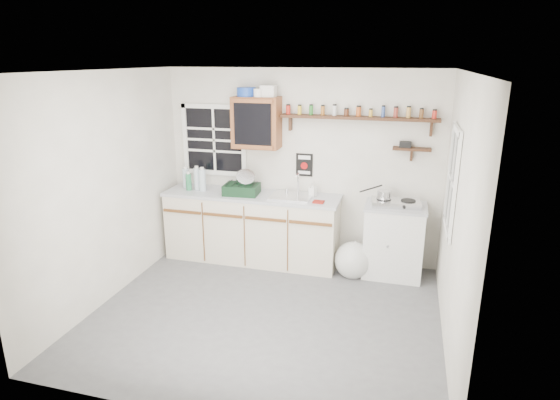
# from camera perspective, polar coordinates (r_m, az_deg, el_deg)

# --- Properties ---
(room) EXTENTS (3.64, 3.24, 2.54)m
(room) POSITION_cam_1_polar(r_m,az_deg,el_deg) (4.64, -1.87, -0.18)
(room) COLOR #525254
(room) RESTS_ON ground
(main_cabinet) EXTENTS (2.31, 0.63, 0.92)m
(main_cabinet) POSITION_cam_1_polar(r_m,az_deg,el_deg) (6.24, -3.43, -3.29)
(main_cabinet) COLOR beige
(main_cabinet) RESTS_ON floor
(right_cabinet) EXTENTS (0.73, 0.57, 0.91)m
(right_cabinet) POSITION_cam_1_polar(r_m,az_deg,el_deg) (5.96, 13.67, -4.78)
(right_cabinet) COLOR silver
(right_cabinet) RESTS_ON floor
(sink) EXTENTS (0.52, 0.44, 0.29)m
(sink) POSITION_cam_1_polar(r_m,az_deg,el_deg) (5.95, 1.42, 0.50)
(sink) COLOR silver
(sink) RESTS_ON main_cabinet
(upper_cabinet) EXTENTS (0.60, 0.32, 0.65)m
(upper_cabinet) POSITION_cam_1_polar(r_m,az_deg,el_deg) (6.03, -2.89, 9.40)
(upper_cabinet) COLOR brown
(upper_cabinet) RESTS_ON wall_back
(upper_cabinet_clutter) EXTENTS (0.50, 0.24, 0.14)m
(upper_cabinet_clutter) POSITION_cam_1_polar(r_m,az_deg,el_deg) (5.99, -3.07, 13.04)
(upper_cabinet_clutter) COLOR #193FA4
(upper_cabinet_clutter) RESTS_ON upper_cabinet
(spice_shelf) EXTENTS (1.91, 0.18, 0.35)m
(spice_shelf) POSITION_cam_1_polar(r_m,az_deg,el_deg) (5.82, 9.52, 9.98)
(spice_shelf) COLOR black
(spice_shelf) RESTS_ON wall_back
(secondary_shelf) EXTENTS (0.45, 0.16, 0.24)m
(secondary_shelf) POSITION_cam_1_polar(r_m,az_deg,el_deg) (5.85, 15.55, 6.10)
(secondary_shelf) COLOR black
(secondary_shelf) RESTS_ON wall_back
(warning_sign) EXTENTS (0.22, 0.02, 0.30)m
(warning_sign) POSITION_cam_1_polar(r_m,az_deg,el_deg) (6.11, 2.98, 4.30)
(warning_sign) COLOR black
(warning_sign) RESTS_ON wall_back
(window_back) EXTENTS (0.93, 0.03, 0.98)m
(window_back) POSITION_cam_1_polar(r_m,az_deg,el_deg) (6.43, -8.02, 7.25)
(window_back) COLOR black
(window_back) RESTS_ON wall_back
(window_right) EXTENTS (0.03, 0.78, 1.08)m
(window_right) POSITION_cam_1_polar(r_m,az_deg,el_deg) (4.95, 20.31, 2.24)
(window_right) COLOR black
(window_right) RESTS_ON wall_back
(water_bottles) EXTENTS (0.37, 0.18, 0.32)m
(water_bottles) POSITION_cam_1_polar(r_m,az_deg,el_deg) (6.35, -10.39, 2.51)
(water_bottles) COLOR #B0C4CE
(water_bottles) RESTS_ON main_cabinet
(dish_rack) EXTENTS (0.46, 0.36, 0.33)m
(dish_rack) POSITION_cam_1_polar(r_m,az_deg,el_deg) (6.05, -4.55, 1.68)
(dish_rack) COLOR black
(dish_rack) RESTS_ON main_cabinet
(soap_bottle) EXTENTS (0.10, 0.10, 0.18)m
(soap_bottle) POSITION_cam_1_polar(r_m,az_deg,el_deg) (5.96, 4.01, 1.28)
(soap_bottle) COLOR white
(soap_bottle) RESTS_ON main_cabinet
(rag) EXTENTS (0.14, 0.12, 0.02)m
(rag) POSITION_cam_1_polar(r_m,az_deg,el_deg) (5.73, 4.71, -0.23)
(rag) COLOR maroon
(rag) RESTS_ON main_cabinet
(hotplate) EXTENTS (0.60, 0.37, 0.08)m
(hotplate) POSITION_cam_1_polar(r_m,az_deg,el_deg) (5.79, 13.93, -0.32)
(hotplate) COLOR silver
(hotplate) RESTS_ON right_cabinet
(saucepan) EXTENTS (0.40, 0.27, 0.18)m
(saucepan) POSITION_cam_1_polar(r_m,az_deg,el_deg) (5.77, 12.52, 0.64)
(saucepan) COLOR silver
(saucepan) RESTS_ON hotplate
(trash_bag) EXTENTS (0.44, 0.40, 0.50)m
(trash_bag) POSITION_cam_1_polar(r_m,az_deg,el_deg) (5.91, 8.88, -7.24)
(trash_bag) COLOR silver
(trash_bag) RESTS_ON floor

